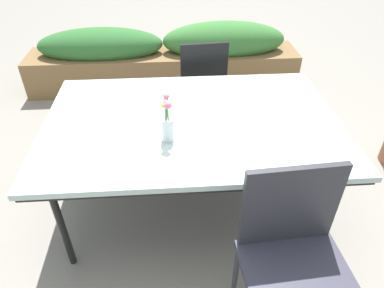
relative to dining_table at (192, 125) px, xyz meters
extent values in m
plane|color=gray|center=(-0.09, -0.08, -0.68)|extent=(12.00, 12.00, 0.00)
cube|color=#B2C6C1|center=(0.00, 0.00, 0.02)|extent=(1.81, 1.20, 0.03)
cube|color=black|center=(0.00, 0.00, -0.01)|extent=(1.78, 1.17, 0.02)
cylinder|color=black|center=(-0.77, -0.46, -0.33)|extent=(0.04, 0.04, 0.68)
cylinder|color=black|center=(0.77, -0.46, -0.33)|extent=(0.04, 0.04, 0.68)
cylinder|color=black|center=(-0.77, 0.46, -0.33)|extent=(0.04, 0.04, 0.68)
cylinder|color=black|center=(0.77, 0.46, -0.33)|extent=(0.04, 0.04, 0.68)
cube|color=#31303E|center=(0.41, -0.98, -0.20)|extent=(0.51, 0.51, 0.04)
cube|color=#2D2D33|center=(0.39, -0.75, 0.04)|extent=(0.46, 0.06, 0.46)
cylinder|color=#2D2D33|center=(0.61, -0.74, -0.44)|extent=(0.03, 0.03, 0.47)
cylinder|color=#2D2D33|center=(0.17, -0.77, -0.44)|extent=(0.03, 0.03, 0.47)
cube|color=black|center=(0.14, 0.98, -0.24)|extent=(0.44, 0.44, 0.04)
cube|color=black|center=(0.15, 0.79, 0.00)|extent=(0.38, 0.06, 0.45)
cylinder|color=black|center=(-0.06, 1.14, -0.46)|extent=(0.03, 0.03, 0.43)
cylinder|color=black|center=(0.30, 1.17, -0.46)|extent=(0.03, 0.03, 0.43)
cylinder|color=black|center=(-0.03, 0.78, -0.46)|extent=(0.03, 0.03, 0.43)
cylinder|color=black|center=(0.33, 0.81, -0.46)|extent=(0.03, 0.03, 0.43)
cylinder|color=silver|center=(-0.15, -0.21, 0.11)|extent=(0.07, 0.07, 0.14)
cylinder|color=#2D662D|center=(-0.14, -0.22, 0.21)|extent=(0.01, 0.01, 0.14)
sphere|color=pink|center=(-0.14, -0.22, 0.28)|extent=(0.04, 0.04, 0.04)
cylinder|color=#2D662D|center=(-0.15, -0.21, 0.21)|extent=(0.01, 0.01, 0.14)
sphere|color=pink|center=(-0.15, -0.21, 0.28)|extent=(0.04, 0.04, 0.04)
cylinder|color=#2D662D|center=(-0.15, -0.19, 0.23)|extent=(0.01, 0.01, 0.17)
sphere|color=pink|center=(-0.15, -0.19, 0.31)|extent=(0.04, 0.04, 0.04)
cylinder|color=#2D662D|center=(-0.16, -0.22, 0.21)|extent=(0.01, 0.01, 0.13)
sphere|color=#EFCC4C|center=(-0.16, -0.22, 0.28)|extent=(0.04, 0.04, 0.04)
cylinder|color=#2D662D|center=(-0.15, -0.20, 0.22)|extent=(0.01, 0.01, 0.16)
sphere|color=pink|center=(-0.15, -0.20, 0.30)|extent=(0.02, 0.02, 0.02)
cube|color=brown|center=(-0.19, 1.88, -0.47)|extent=(2.96, 0.52, 0.40)
ellipsoid|color=#2D662D|center=(-0.85, 1.88, -0.17)|extent=(1.33, 0.47, 0.36)
ellipsoid|color=#387233|center=(0.48, 1.88, -0.15)|extent=(1.33, 0.47, 0.40)
camera|label=1|loc=(-0.13, -1.81, 1.20)|focal=32.57mm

